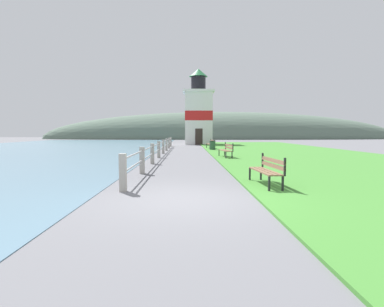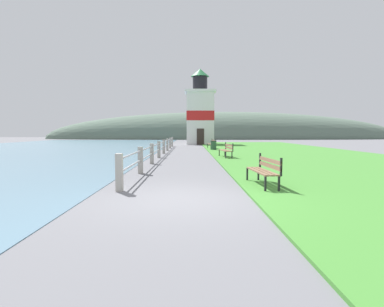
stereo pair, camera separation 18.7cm
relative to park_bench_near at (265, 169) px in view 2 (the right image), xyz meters
name	(u,v)px [view 2 (the right image)]	position (x,y,z in m)	size (l,w,h in m)	color
ground_plane	(179,200)	(-2.47, -1.64, -0.54)	(160.00, 160.00, 0.00)	slate
grass_verge	(290,153)	(5.28, 13.38, -0.51)	(12.00, 45.05, 0.06)	#428433
seawall_railing	(162,147)	(-4.13, 11.63, 0.05)	(0.18, 24.71, 1.04)	#A8A399
park_bench_near	(265,169)	(0.00, 0.00, 0.00)	(0.61, 1.89, 0.94)	brown
park_bench_midway	(227,149)	(0.08, 9.68, 0.00)	(0.67, 1.99, 0.94)	brown
park_bench_far	(212,143)	(-0.11, 19.32, 0.00)	(0.65, 1.92, 0.94)	brown
lighthouse	(200,113)	(-0.90, 29.64, 3.45)	(3.88, 3.88, 9.54)	white
trash_bin	(214,145)	(-0.13, 17.27, -0.12)	(0.54, 0.54, 0.84)	#2D5138
distant_hillside	(224,139)	(5.53, 58.40, -0.54)	(80.00, 16.00, 12.00)	#566B5B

